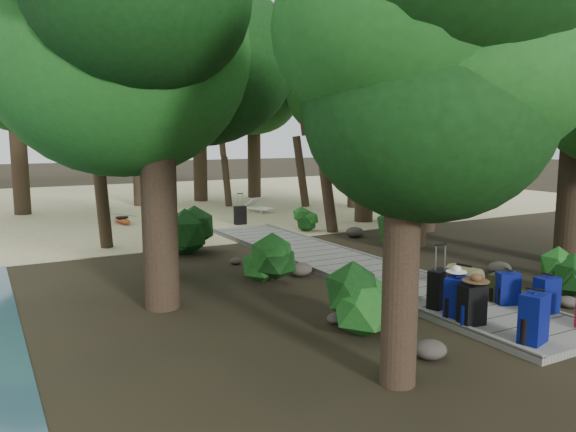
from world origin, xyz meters
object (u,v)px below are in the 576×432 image
backpack_left_b (472,303)px  backpack_right_d (498,286)px  sun_lounger (261,206)px  backpack_right_b (547,293)px  duffel_right_khaki (464,277)px  suitcase_on_boardwalk (439,289)px  backpack_left_c (456,295)px  backpack_left_a (534,315)px  backpack_right_c (508,287)px  backpack_left_d (406,282)px  lone_suitcase_on_sand (240,215)px  kayak (122,219)px

backpack_left_b → backpack_right_d: (1.42, 0.70, -0.08)m
sun_lounger → backpack_right_b: bearing=-117.1°
duffel_right_khaki → suitcase_on_boardwalk: (-1.34, -0.71, 0.12)m
backpack_left_c → sun_lounger: backpack_left_c is taller
backpack_left_a → backpack_right_c: bearing=34.0°
backpack_left_b → suitcase_on_boardwalk: (0.19, 0.91, -0.02)m
backpack_left_c → suitcase_on_boardwalk: bearing=48.5°
backpack_left_d → backpack_right_b: bearing=-61.4°
backpack_right_b → suitcase_on_boardwalk: bearing=149.0°
backpack_left_a → backpack_left_d: size_ratio=1.39×
lone_suitcase_on_sand → backpack_left_a: bearing=-92.7°
backpack_right_c → duffel_right_khaki: backpack_right_c is taller
duffel_right_khaki → backpack_right_b: bearing=-102.0°
backpack_left_a → duffel_right_khaki: 2.94m
backpack_left_b → duffel_right_khaki: 2.23m
backpack_right_d → sun_lounger: bearing=61.5°
backpack_left_d → sun_lounger: bearing=67.0°
backpack_left_b → sun_lounger: bearing=83.0°
backpack_left_a → backpack_right_c: 1.90m
backpack_left_a → duffel_right_khaki: bearing=46.4°
kayak → backpack_right_b: bearing=-79.5°
kayak → sun_lounger: (5.58, 0.25, 0.12)m
backpack_left_b → lone_suitcase_on_sand: size_ratio=1.11×
backpack_left_a → backpack_left_c: bearing=79.3°
backpack_left_c → duffel_right_khaki: (1.49, 1.24, -0.16)m
backpack_right_b → backpack_left_d: bearing=134.7°
backpack_left_c → backpack_left_d: (0.09, 1.31, -0.09)m
backpack_left_a → backpack_right_d: 2.10m
backpack_right_c → backpack_right_d: (0.03, 0.23, -0.05)m
backpack_right_b → duffel_right_khaki: 1.81m
backpack_right_c → suitcase_on_boardwalk: (-1.21, 0.44, 0.02)m
backpack_left_c → backpack_right_b: 1.62m
backpack_left_b → backpack_left_c: size_ratio=0.94×
duffel_right_khaki → sun_lounger: (1.75, 12.47, -0.04)m
backpack_right_c → suitcase_on_boardwalk: bearing=-175.4°
backpack_left_b → backpack_right_c: size_ratio=1.12×
kayak → backpack_left_b: bearing=-85.5°
backpack_left_b → backpack_left_d: backpack_left_b is taller
suitcase_on_boardwalk → sun_lounger: suitcase_on_boardwalk is taller
backpack_left_d → backpack_right_c: size_ratio=0.91×
backpack_left_b → suitcase_on_boardwalk: 0.93m
backpack_right_b → backpack_right_c: backpack_right_b is taller
backpack_right_b → lone_suitcase_on_sand: backpack_right_b is taller
backpack_right_d → lone_suitcase_on_sand: bearing=70.1°
backpack_left_d → backpack_right_d: bearing=-46.3°
backpack_right_d → kayak: bearing=85.2°
backpack_left_b → backpack_left_a: bearing=-73.9°
duffel_right_khaki → backpack_left_c: bearing=-153.2°
suitcase_on_boardwalk → kayak: bearing=84.9°
backpack_left_b → kayak: (-2.30, 13.84, -0.30)m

